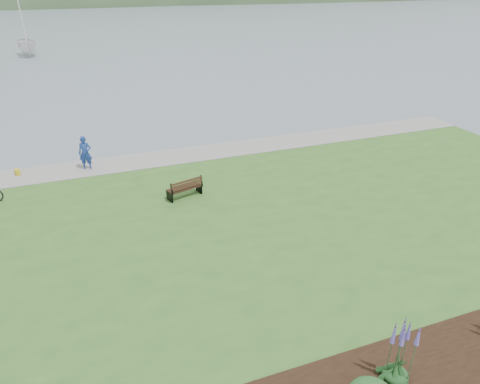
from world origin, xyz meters
The scene contains 9 objects.
ground centered at (0.00, 0.00, 0.00)m, with size 600.00×600.00×0.00m, color slate.
lawn centered at (0.00, -2.00, 0.20)m, with size 34.00×20.00×0.40m, color #2F5D20.
shoreline_path centered at (0.00, 6.90, 0.42)m, with size 34.00×2.20×0.03m, color gray.
far_hillside centered at (20.00, 170.00, 0.00)m, with size 580.00×80.00×38.00m, color #304E2C, non-canonical shape.
park_bench centered at (-1.52, 2.16, 0.86)m, with size 1.59×0.98×0.92m.
person centered at (-5.35, 6.78, 1.39)m, with size 0.72×0.50×1.99m, color navy.
sailboat centered at (-10.54, 47.31, 0.00)m, with size 9.14×9.30×24.09m, color silver.
pannier centered at (-8.54, 7.20, 0.56)m, with size 0.19×0.29×0.31m, color gold.
echium_4 centered at (0.85, -8.71, 1.36)m, with size 0.62×0.62×2.14m.
Camera 1 is at (-5.00, -14.03, 8.95)m, focal length 32.00 mm.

